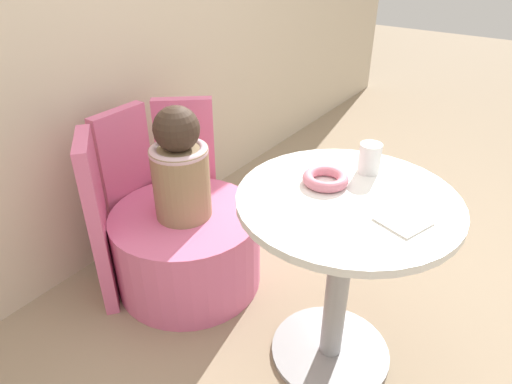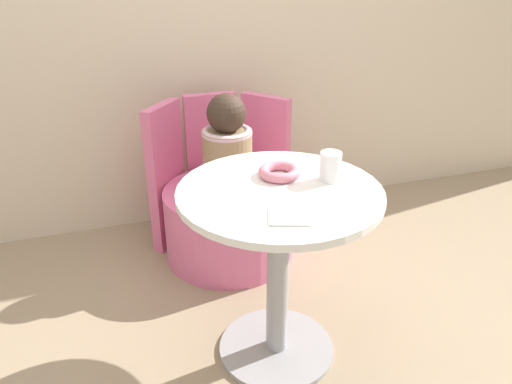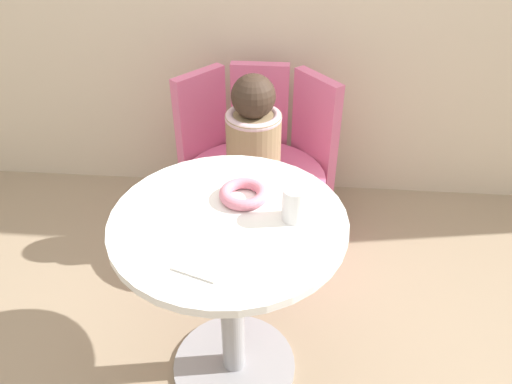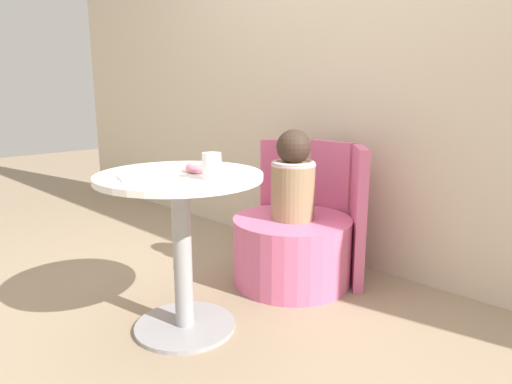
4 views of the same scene
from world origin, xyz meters
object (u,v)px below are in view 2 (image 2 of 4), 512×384
Objects in this scene: round_table at (279,242)px; cup at (330,166)px; child_figure at (227,148)px; tub_chair at (229,222)px; donut at (281,172)px.

round_table is 6.84× the size of cup.
cup is at bearing -75.65° from child_figure.
tub_chair is 4.31× the size of donut.
cup is (0.14, -0.08, 0.03)m from donut.
tub_chair is 0.78m from donut.
round_table is 4.70× the size of donut.
tub_chair is at bearing 89.33° from round_table.
round_table is 0.24m from donut.
child_figure is (0.01, 0.69, 0.09)m from round_table.
round_table is at bearing -175.05° from cup.
round_table is 0.30m from cup.
tub_chair is 0.88m from cup.
cup reaches higher than round_table.
child_figure reaches higher than round_table.
donut is at bearing 68.39° from round_table.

